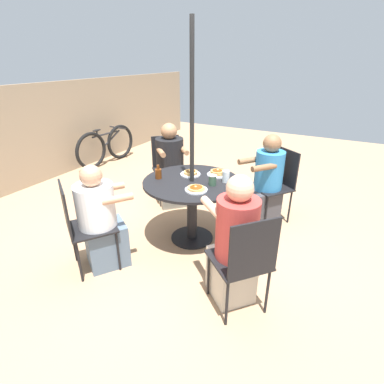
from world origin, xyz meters
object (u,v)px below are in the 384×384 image
object	(u,v)px
patio_chair_west	(81,222)
patio_chair_south	(168,164)
patio_chair_east	(277,181)
diner_north	(234,246)
patio_chair_north	(245,259)
diner_west	(101,222)
bicycle	(106,146)
diner_east	(266,184)
coffee_cup	(213,180)
patio_table	(192,193)
pancake_plate_c	(190,173)
syrup_bottle	(158,173)
drinking_glass_a	(226,176)
diner_south	(171,169)
pancake_plate_a	(196,189)
pancake_plate_b	(217,173)

from	to	relation	value
patio_chair_west	patio_chair_south	bearing A→B (deg)	129.86
patio_chair_east	diner_north	bearing A→B (deg)	128.67
patio_chair_north	diner_west	bearing A→B (deg)	133.45
diner_north	bicycle	bearing A→B (deg)	98.73
diner_east	patio_chair_south	bearing A→B (deg)	36.34
coffee_cup	diner_north	bearing A→B (deg)	-142.13
patio_chair_north	diner_north	xyz separation A→B (m)	(0.12, 0.13, 0.01)
patio_table	bicycle	distance (m)	3.28
patio_chair_north	pancake_plate_c	size ratio (longest dim) A/B	4.06
diner_east	syrup_bottle	xyz separation A→B (m)	(-0.94, 0.98, 0.27)
diner_east	drinking_glass_a	world-z (taller)	diner_east
syrup_bottle	drinking_glass_a	size ratio (longest dim) A/B	1.24
diner_west	diner_south	bearing A→B (deg)	129.89
diner_east	syrup_bottle	bearing A→B (deg)	80.50
diner_north	pancake_plate_c	size ratio (longest dim) A/B	5.15
diner_east	bicycle	distance (m)	3.56
patio_chair_west	pancake_plate_a	xyz separation A→B (m)	(0.79, -0.83, 0.22)
diner_east	patio_chair_south	xyz separation A→B (m)	(0.01, 1.49, 0.01)
patio_chair_south	pancake_plate_b	size ratio (longest dim) A/B	4.06
patio_table	pancake_plate_b	distance (m)	0.38
pancake_plate_a	diner_east	bearing A→B (deg)	-23.67
pancake_plate_b	syrup_bottle	world-z (taller)	syrup_bottle
diner_west	drinking_glass_a	distance (m)	1.39
pancake_plate_c	bicycle	xyz separation A→B (m)	(1.47, 2.74, -0.40)
diner_north	pancake_plate_c	distance (m)	1.22
diner_south	pancake_plate_b	size ratio (longest dim) A/B	5.07
diner_north	patio_chair_east	bearing A→B (deg)	42.85
diner_north	pancake_plate_b	bearing A→B (deg)	73.01
diner_east	pancake_plate_a	distance (m)	1.15
bicycle	patio_chair_south	bearing A→B (deg)	-108.09
syrup_bottle	diner_north	bearing A→B (deg)	-116.14
patio_chair_south	coffee_cup	size ratio (longest dim) A/B	8.25
diner_south	diner_north	bearing A→B (deg)	91.39
diner_west	bicycle	world-z (taller)	diner_west
diner_south	syrup_bottle	size ratio (longest dim) A/B	7.40
patio_chair_east	pancake_plate_c	distance (m)	1.18
patio_chair_west	diner_west	bearing A→B (deg)	90.00
patio_chair_east	pancake_plate_c	xyz separation A→B (m)	(-0.81, 0.83, 0.22)
patio_chair_north	pancake_plate_b	xyz separation A→B (m)	(1.08, 0.74, 0.23)
diner_south	patio_chair_west	xyz separation A→B (m)	(-1.72, -0.07, 0.01)
diner_east	syrup_bottle	world-z (taller)	diner_east
patio_chair_east	diner_east	xyz separation A→B (m)	(-0.14, 0.11, -0.01)
patio_table	diner_west	distance (m)	1.03
pancake_plate_c	syrup_bottle	distance (m)	0.38
diner_north	patio_chair_west	bearing A→B (deg)	143.95
patio_chair_south	drinking_glass_a	distance (m)	1.41
diner_south	pancake_plate_b	bearing A→B (deg)	109.11
patio_chair_west	pancake_plate_c	bearing A→B (deg)	97.58
diner_east	diner_north	bearing A→B (deg)	132.93
diner_north	diner_west	bearing A→B (deg)	138.65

